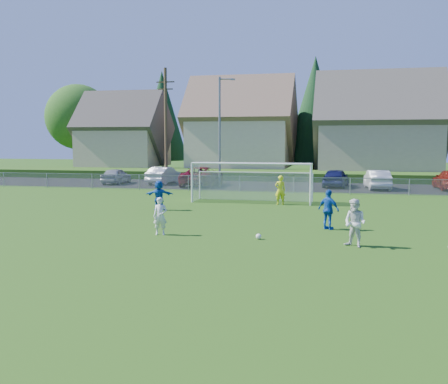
% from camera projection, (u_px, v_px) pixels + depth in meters
% --- Properties ---
extents(ground, '(160.00, 160.00, 0.00)m').
position_uv_depth(ground, '(170.00, 258.00, 17.27)').
color(ground, '#193D0C').
rests_on(ground, ground).
extents(asphalt_lot, '(60.00, 60.00, 0.00)m').
position_uv_depth(asphalt_lot, '(276.00, 186.00, 43.94)').
color(asphalt_lot, black).
rests_on(asphalt_lot, ground).
extents(grass_embankment, '(70.00, 6.00, 0.80)m').
position_uv_depth(grass_embankment, '(286.00, 176.00, 51.18)').
color(grass_embankment, '#1E420F').
rests_on(grass_embankment, ground).
extents(soccer_ball, '(0.22, 0.22, 0.22)m').
position_uv_depth(soccer_ball, '(259.00, 236.00, 20.44)').
color(soccer_ball, white).
rests_on(soccer_ball, ground).
extents(player_white_a, '(0.63, 0.49, 1.54)m').
position_uv_depth(player_white_a, '(160.00, 216.00, 21.35)').
color(player_white_a, silver).
rests_on(player_white_a, ground).
extents(player_white_b, '(1.08, 1.03, 1.75)m').
position_uv_depth(player_white_b, '(355.00, 223.00, 18.91)').
color(player_white_b, silver).
rests_on(player_white_b, ground).
extents(player_blue_a, '(1.09, 0.89, 1.73)m').
position_uv_depth(player_blue_a, '(329.00, 210.00, 22.63)').
color(player_blue_a, '#124BB0').
rests_on(player_blue_a, ground).
extents(player_blue_b, '(1.59, 0.76, 1.64)m').
position_uv_depth(player_blue_b, '(159.00, 195.00, 28.93)').
color(player_blue_b, '#124BB0').
rests_on(player_blue_b, ground).
extents(goalkeeper, '(0.74, 0.60, 1.76)m').
position_uv_depth(goalkeeper, '(280.00, 190.00, 31.32)').
color(goalkeeper, yellow).
rests_on(goalkeeper, ground).
extents(car_a, '(1.84, 4.15, 1.39)m').
position_uv_depth(car_a, '(116.00, 176.00, 46.40)').
color(car_a, '#929499').
rests_on(car_a, ground).
extents(car_b, '(1.96, 4.68, 1.50)m').
position_uv_depth(car_b, '(164.00, 175.00, 46.28)').
color(car_b, silver).
rests_on(car_b, ground).
extents(car_c, '(2.68, 5.79, 1.61)m').
position_uv_depth(car_c, '(202.00, 176.00, 44.11)').
color(car_c, '#5E0A18').
rests_on(car_c, ground).
extents(car_e, '(2.31, 4.66, 1.53)m').
position_uv_depth(car_e, '(336.00, 178.00, 43.04)').
color(car_e, '#131744').
rests_on(car_e, ground).
extents(car_f, '(2.00, 4.68, 1.50)m').
position_uv_depth(car_f, '(377.00, 180.00, 41.28)').
color(car_f, silver).
rests_on(car_f, ground).
extents(soccer_goal, '(7.42, 1.90, 2.50)m').
position_uv_depth(soccer_goal, '(253.00, 176.00, 32.68)').
color(soccer_goal, white).
rests_on(soccer_goal, ground).
extents(chainlink_fence, '(52.06, 0.06, 1.20)m').
position_uv_depth(chainlink_fence, '(266.00, 184.00, 38.55)').
color(chainlink_fence, gray).
rests_on(chainlink_fence, ground).
extents(streetlight, '(1.38, 0.18, 9.00)m').
position_uv_depth(streetlight, '(220.00, 128.00, 43.00)').
color(streetlight, slate).
rests_on(streetlight, ground).
extents(utility_pole, '(1.60, 0.26, 10.00)m').
position_uv_depth(utility_pole, '(166.00, 125.00, 45.06)').
color(utility_pole, '#473321').
rests_on(utility_pole, ground).
extents(houses_row, '(53.90, 11.45, 13.27)m').
position_uv_depth(houses_row, '(312.00, 108.00, 57.29)').
color(houses_row, tan).
rests_on(houses_row, ground).
extents(tree_row, '(65.98, 12.36, 13.80)m').
position_uv_depth(tree_row, '(307.00, 115.00, 63.62)').
color(tree_row, '#382616').
rests_on(tree_row, ground).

